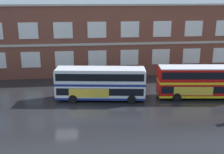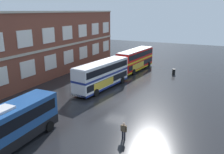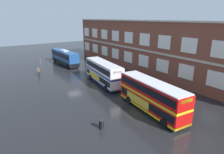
# 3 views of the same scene
# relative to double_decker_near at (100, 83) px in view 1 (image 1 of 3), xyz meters

# --- Properties ---
(ground_plane) EXTENTS (120.00, 120.00, 0.00)m
(ground_plane) POSITION_rel_double_decker_near_xyz_m (-4.15, -2.10, -2.15)
(ground_plane) COLOR black
(brick_terminal_building) EXTENTS (50.92, 8.19, 11.34)m
(brick_terminal_building) POSITION_rel_double_decker_near_xyz_m (-2.34, 13.88, 3.38)
(brick_terminal_building) COLOR brown
(brick_terminal_building) RESTS_ON ground
(double_decker_near) EXTENTS (11.24, 3.95, 4.07)m
(double_decker_near) POSITION_rel_double_decker_near_xyz_m (0.00, 0.00, 0.00)
(double_decker_near) COLOR silver
(double_decker_near) RESTS_ON ground
(double_decker_middle) EXTENTS (11.21, 3.76, 4.07)m
(double_decker_middle) POSITION_rel_double_decker_near_xyz_m (12.78, -0.66, 0.00)
(double_decker_middle) COLOR red
(double_decker_middle) RESTS_ON ground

